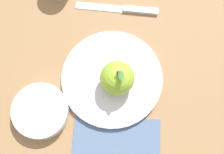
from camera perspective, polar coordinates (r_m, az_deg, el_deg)
ground_plane at (r=0.71m, az=0.29°, el=2.57°), size 2.40×2.40×0.00m
dinner_plate at (r=0.69m, az=0.00°, el=-0.26°), size 0.22×0.22×0.01m
apple at (r=0.65m, az=0.94°, el=-0.22°), size 0.07×0.07×0.09m
side_bowl at (r=0.68m, az=-12.81°, el=-5.99°), size 0.12×0.12×0.03m
knife at (r=0.76m, az=2.25°, el=12.17°), size 0.15×0.14×0.01m
linen_napkin at (r=0.68m, az=0.75°, el=-13.07°), size 0.23×0.23×0.00m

